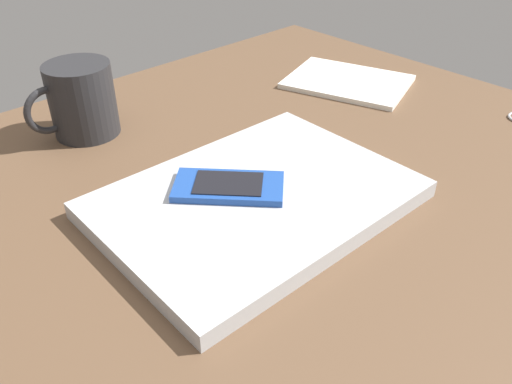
% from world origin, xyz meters
% --- Properties ---
extents(desk_surface, '(1.20, 0.80, 0.03)m').
position_xyz_m(desk_surface, '(0.00, 0.00, 0.01)').
color(desk_surface, brown).
rests_on(desk_surface, ground).
extents(laptop_closed, '(0.34, 0.25, 0.02)m').
position_xyz_m(laptop_closed, '(-0.08, 0.03, 0.04)').
color(laptop_closed, '#B7BABC').
rests_on(laptop_closed, desk_surface).
extents(cell_phone_on_laptop, '(0.13, 0.13, 0.01)m').
position_xyz_m(cell_phone_on_laptop, '(-0.06, 0.01, 0.05)').
color(cell_phone_on_laptop, '#1E479E').
rests_on(cell_phone_on_laptop, laptop_closed).
extents(coffee_mug, '(0.12, 0.09, 0.10)m').
position_xyz_m(coffee_mug, '(-0.03, -0.25, 0.08)').
color(coffee_mug, '#262628').
rests_on(coffee_mug, desk_surface).
extents(notepad, '(0.20, 0.23, 0.01)m').
position_xyz_m(notepad, '(-0.43, -0.11, 0.03)').
color(notepad, white).
rests_on(notepad, desk_surface).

